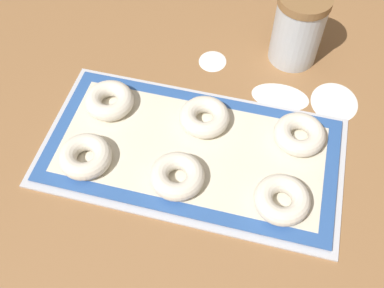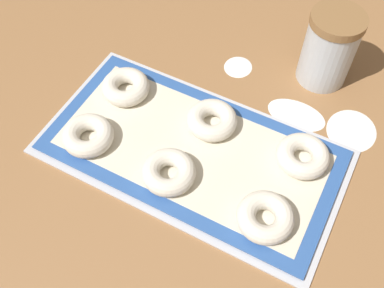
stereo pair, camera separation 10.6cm
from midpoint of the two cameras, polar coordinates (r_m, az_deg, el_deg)
The scene contains 13 objects.
ground_plane at distance 0.82m, azimuth -3.95°, elevation -0.47°, with size 2.80×2.80×0.00m, color olive.
baking_tray at distance 0.81m, azimuth -3.73°, elevation -1.29°, with size 0.54×0.29×0.01m.
baking_mat at distance 0.80m, azimuth -3.75°, elevation -1.08°, with size 0.52×0.26×0.00m.
bagel_front_left at distance 0.81m, azimuth -17.09°, elevation -1.89°, with size 0.09×0.09×0.03m.
bagel_front_center at distance 0.76m, azimuth -5.69°, elevation -4.52°, with size 0.09×0.09×0.03m.
bagel_front_right at distance 0.74m, azimuth 7.37°, elevation -7.44°, with size 0.09×0.09×0.03m.
bagel_back_left at distance 0.87m, azimuth -13.90°, elevation 5.06°, with size 0.09×0.09×0.03m.
bagel_back_center at distance 0.82m, azimuth -2.06°, elevation 3.09°, with size 0.09×0.09×0.03m.
bagel_back_right at distance 0.81m, azimuth 9.93°, elevation 0.84°, with size 0.09×0.09×0.03m.
flour_canister at distance 0.93m, azimuth 10.12°, elevation 14.03°, with size 0.10×0.10×0.15m.
flour_patch_near at distance 0.91m, azimuth 14.52°, elevation 4.92°, with size 0.09×0.10×0.00m.
flour_patch_far at distance 0.90m, azimuth 7.87°, elevation 5.70°, with size 0.11×0.07×0.00m.
flour_patch_side at distance 0.95m, azimuth -0.57°, elevation 10.24°, with size 0.06×0.06×0.00m.
Camera 1 is at (0.12, -0.45, 0.68)m, focal length 42.00 mm.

